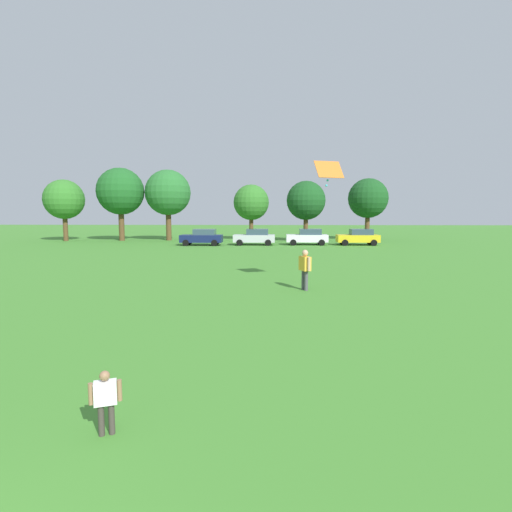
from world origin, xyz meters
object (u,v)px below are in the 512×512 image
parked_car_navy_0 (202,237)px  tree_center_left (168,193)px  tree_far_right (368,198)px  parked_car_yellow_3 (359,237)px  parked_car_white_2 (308,237)px  tree_right (306,201)px  tree_left (120,192)px  adult_bystander (305,266)px  tree_far_left (64,200)px  parked_car_silver_1 (255,237)px  child_kite_flyer (106,397)px  kite (329,171)px  tree_center_right (251,203)px

parked_car_navy_0 → tree_center_left: bearing=-54.2°
tree_far_right → parked_car_yellow_3: bearing=-109.1°
parked_car_white_2 → parked_car_yellow_3: size_ratio=1.00×
tree_right → tree_left: bearing=177.8°
adult_bystander → tree_left: bearing=-170.2°
tree_far_right → parked_car_white_2: bearing=-135.2°
tree_left → tree_far_left: bearing=-172.8°
parked_car_silver_1 → parked_car_white_2: same height
parked_car_navy_0 → tree_far_left: 18.92m
parked_car_white_2 → tree_left: 23.26m
parked_car_white_2 → tree_far_left: (-28.45, 5.06, 4.07)m
child_kite_flyer → tree_far_right: bearing=51.6°
tree_center_left → tree_right: size_ratio=1.21×
tree_right → parked_car_navy_0: bearing=-152.0°
adult_bystander → tree_center_left: tree_center_left is taller
parked_car_navy_0 → tree_far_right: bearing=-154.8°
kite → tree_center_left: (-14.95, 30.85, 0.60)m
parked_car_silver_1 → parked_car_white_2: bearing=-176.0°
parked_car_yellow_3 → tree_left: 28.32m
tree_center_left → parked_car_navy_0: bearing=-54.2°
child_kite_flyer → tree_far_left: tree_far_left is taller
parked_car_white_2 → tree_left: tree_left is taller
child_kite_flyer → parked_car_silver_1: 36.03m
tree_far_left → tree_center_left: 12.22m
kite → tree_center_left: 34.29m
tree_center_right → tree_right: tree_right is taller
adult_bystander → tree_far_right: bearing=139.6°
parked_car_white_2 → tree_right: 6.38m
tree_right → tree_far_right: bearing=20.9°
parked_car_white_2 → tree_far_right: bearing=-135.2°
tree_right → child_kite_flyer: bearing=-99.1°
parked_car_yellow_3 → tree_right: 8.19m
adult_bystander → tree_far_left: size_ratio=0.24×
child_kite_flyer → kite: (5.00, 12.11, 4.58)m
parked_car_navy_0 → adult_bystander: bearing=109.7°
tree_far_left → tree_left: (6.51, 0.82, 0.97)m
parked_car_silver_1 → tree_far_right: bearing=-148.2°
parked_car_white_2 → child_kite_flyer: bearing=80.0°
parked_car_silver_1 → tree_far_left: 23.92m
kite → parked_car_silver_1: kite is taller
tree_far_right → kite: bearing=-106.4°
tree_left → tree_far_right: 30.12m
adult_bystander → parked_car_navy_0: 25.39m
tree_far_left → tree_left: tree_left is taller
adult_bystander → tree_far_left: tree_far_left is taller
parked_car_yellow_3 → tree_right: tree_right is taller
kite → tree_far_right: tree_far_right is taller
parked_car_yellow_3 → parked_car_white_2: bearing=-1.2°
tree_far_right → parked_car_silver_1: bearing=-148.2°
tree_left → parked_car_yellow_3: bearing=-12.4°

